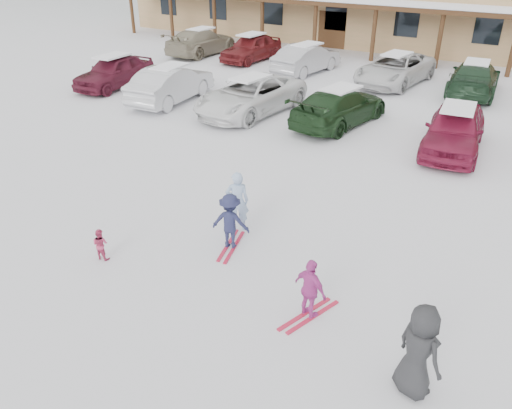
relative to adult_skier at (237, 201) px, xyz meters
The scene contains 18 objects.
ground 1.53m from the adult_skier, 73.31° to the right, with size 160.00×160.00×0.00m, color white.
adult_skier is the anchor object (origin of this frame).
toddler_red 3.30m from the adult_skier, 126.94° to the right, with size 0.37×0.29×0.75m, color #C03861.
child_navy 0.82m from the adult_skier, 69.20° to the right, with size 0.88×0.51×1.37m, color #1E2142.
skis_child_navy 1.11m from the adult_skier, 69.20° to the right, with size 0.20×1.40×0.03m, color #BD1B38.
child_magenta 3.54m from the adult_skier, 35.23° to the right, with size 0.75×0.31×1.28m, color #C13D99.
skis_child_magenta 3.62m from the adult_skier, 35.23° to the right, with size 0.20×1.40×0.03m, color #BD1B38.
bystander_dark 5.78m from the adult_skier, 29.02° to the right, with size 0.82×0.54×1.68m, color #252627.
parked_car_0 14.39m from the adult_skier, 145.87° to the left, with size 1.73×4.31×1.47m, color maroon.
parked_car_1 11.15m from the adult_skier, 136.95° to the left, with size 1.61×4.61×1.52m, color silver.
parked_car_2 9.11m from the adult_skier, 118.73° to the left, with size 2.41×5.23×1.45m, color white.
parked_car_3 8.54m from the adult_skier, 95.16° to the left, with size 1.95×4.79×1.39m, color #1A351A.
parked_car_4 8.66m from the adult_skier, 66.02° to the left, with size 1.78×4.43×1.51m, color maroon.
parked_car_7 20.41m from the adult_skier, 128.17° to the left, with size 2.09×5.13×1.49m, color gray.
parked_car_8 18.51m from the adult_skier, 119.68° to the left, with size 1.74×4.32×1.47m, color maroon.
parked_car_9 16.04m from the adult_skier, 109.13° to the left, with size 1.54×4.41×1.45m, color #A9AAAE.
parked_car_10 15.32m from the adult_skier, 92.44° to the left, with size 2.38×5.16×1.43m, color silver.
parked_car_11 15.61m from the adult_skier, 79.15° to the left, with size 2.02×4.98×1.45m, color #1F3A24.
Camera 1 is at (5.35, -7.67, 6.49)m, focal length 35.00 mm.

